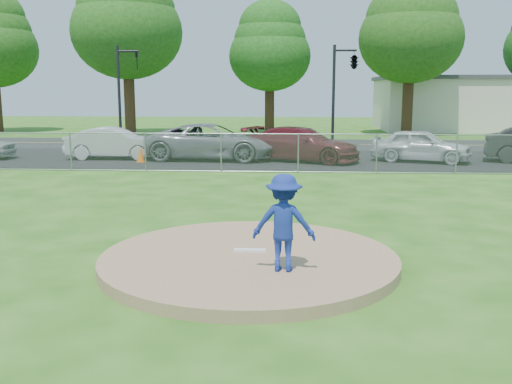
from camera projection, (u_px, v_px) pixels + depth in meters
The scene contains 18 objects.
ground at pixel (270, 180), 20.23m from camera, with size 120.00×120.00×0.00m, color #225412.
pitchers_mound at pixel (249, 260), 10.39m from camera, with size 5.40×5.40×0.20m, color #957251.
pitching_rubber at pixel (250, 250), 10.56m from camera, with size 0.60×0.15×0.04m, color white.
chain_link_fence at pixel (272, 153), 22.06m from camera, with size 40.00×0.06×1.50m, color gray.
parking_lot at pixel (276, 159), 26.61m from camera, with size 50.00×8.00×0.01m, color black.
street at pixel (279, 144), 33.98m from camera, with size 60.00×7.00×0.01m, color black.
commercial_building at pixel (480, 103), 46.36m from camera, with size 16.40×9.40×4.30m.
tree_left at pixel (126, 17), 40.11m from camera, with size 7.84×7.84×12.53m.
tree_center at pixel (270, 46), 42.74m from camera, with size 6.16×6.16×9.84m.
tree_right at pixel (411, 25), 39.94m from camera, with size 7.28×7.28×11.63m.
traffic_signal_left at pixel (123, 87), 31.98m from camera, with size 1.28×0.20×5.60m.
traffic_signal_center at pixel (352, 63), 30.96m from camera, with size 1.42×2.48×5.60m.
pitcher at pixel (284, 223), 9.33m from camera, with size 1.04×0.60×1.61m, color navy.
traffic_cone at pixel (141, 154), 25.26m from camera, with size 0.35×0.35×0.68m, color orange.
parked_car_white at pixel (115, 143), 26.47m from camera, with size 1.54×4.41×1.45m, color silver.
parked_car_gray at pixel (212, 142), 26.14m from camera, with size 2.73×5.93×1.65m, color gray.
parked_car_darkred at pixel (301, 144), 25.56m from camera, with size 2.14×5.27×1.53m, color #5C171E.
parked_car_pearl at pixel (421, 145), 25.34m from camera, with size 1.73×4.30×1.46m, color silver.
Camera 1 is at (0.76, -9.98, 3.14)m, focal length 40.00 mm.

